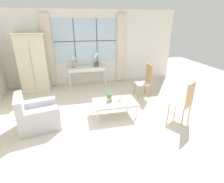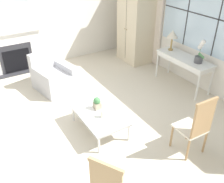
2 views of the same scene
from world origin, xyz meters
name	(u,v)px [view 1 (image 1 of 2)]	position (x,y,z in m)	size (l,w,h in m)	color
ground_plane	(100,119)	(0.00, 0.00, 0.00)	(14.00, 14.00, 0.00)	beige
wall_back_windowed	(86,48)	(0.00, 3.02, 1.40)	(7.20, 0.14, 2.80)	silver
armoire	(34,63)	(-1.90, 2.62, 1.02)	(1.01, 0.73, 2.02)	beige
console_table	(87,69)	(-0.04, 2.69, 0.66)	(1.43, 0.51, 0.74)	white
table_lamp	(73,57)	(-0.55, 2.71, 1.13)	(0.27, 0.27, 0.50)	#9E7F47
potted_orchid	(96,61)	(0.34, 2.71, 0.95)	(0.23, 0.18, 0.54)	#4C4C51
armchair_upholstered	(37,116)	(-1.51, -0.01, 0.28)	(1.03, 0.97, 0.86)	#B2B2B7
side_chair_wooden	(146,79)	(1.75, 1.16, 0.61)	(0.45, 0.45, 1.10)	beige
accent_chair_wooden	(185,100)	(2.02, -0.59, 0.59)	(0.60, 0.60, 1.06)	beige
coffee_table	(115,103)	(0.43, 0.14, 0.36)	(1.13, 0.70, 0.40)	silver
potted_plant_small	(109,97)	(0.29, 0.18, 0.52)	(0.14, 0.14, 0.24)	tan
pillar_candle	(120,99)	(0.57, 0.13, 0.46)	(0.12, 0.12, 0.15)	silver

